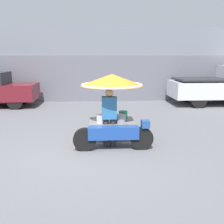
% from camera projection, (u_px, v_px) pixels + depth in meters
% --- Properties ---
extents(ground_plane, '(36.00, 36.00, 0.00)m').
position_uv_depth(ground_plane, '(92.00, 151.00, 6.33)').
color(ground_plane, slate).
extents(shopfront_building, '(28.00, 2.06, 3.85)m').
position_uv_depth(shopfront_building, '(94.00, 64.00, 13.97)').
color(shopfront_building, gray).
rests_on(shopfront_building, ground).
extents(vendor_motorcycle_cart, '(2.04, 1.66, 1.89)m').
position_uv_depth(vendor_motorcycle_cart, '(112.00, 93.00, 6.60)').
color(vendor_motorcycle_cart, black).
rests_on(vendor_motorcycle_cart, ground).
extents(vendor_person, '(0.38, 0.22, 1.55)m').
position_uv_depth(vendor_person, '(109.00, 115.00, 6.45)').
color(vendor_person, '#2D2D33').
rests_on(vendor_person, ground).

